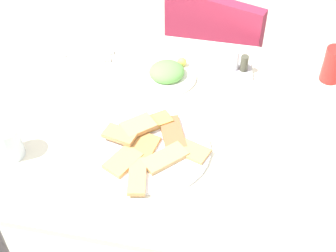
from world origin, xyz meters
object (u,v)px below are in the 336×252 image
Objects in this scene: spoon at (89,53)px; fork at (86,59)px; pide_platter at (153,148)px; drinking_glass at (8,142)px; dining_table at (176,142)px; dining_chair at (219,67)px; condiment_caddy at (239,66)px; paper_napkin at (88,57)px; soda_can at (333,65)px; salad_plate_greens at (167,73)px.

fork is at bearing -106.77° from spoon.
pide_platter is 3.38× the size of drinking_glass.
pide_platter is 1.97× the size of fork.
dining_chair is at bearing 84.32° from dining_table.
dining_chair is 0.51m from condiment_caddy.
dining_chair is 2.58× the size of pide_platter.
paper_napkin is 0.75× the size of spoon.
dining_table is 0.70m from dining_chair.
pide_platter reaches higher than spoon.
drinking_glass reaches higher than dining_table.
paper_napkin is 1.24× the size of condiment_caddy.
soda_can reaches higher than pide_platter.
fork is at bearing 173.46° from salad_plate_greens.
dining_table is 10.41× the size of drinking_glass.
drinking_glass reaches higher than spoon.
drinking_glass reaches higher than paper_napkin.
spoon is at bearing 166.69° from salad_plate_greens.
salad_plate_greens is 1.62× the size of soda_can.
dining_chair is 1.08m from drinking_glass.
dining_table is 6.07× the size of fork.
drinking_glass is 0.58× the size of spoon.
dining_chair reaches higher than drinking_glass.
dining_table is 10.04× the size of condiment_caddy.
dining_table is 0.51m from drinking_glass.
drinking_glass reaches higher than salad_plate_greens.
soda_can is 0.94× the size of paper_napkin.
salad_plate_greens is at bearing -30.08° from spoon.
soda_can is at bearing -6.45° from fork.
paper_napkin is 0.53m from condiment_caddy.
drinking_glass is at bearing -119.38° from dining_chair.
drinking_glass is at bearing -98.20° from paper_napkin.
fork is (-0.32, 0.36, -0.01)m from pide_platter.
salad_plate_greens is at bearing 49.43° from drinking_glass.
dining_chair is at bearing 43.67° from paper_napkin.
paper_napkin is at bearing 81.80° from drinking_glass.
condiment_caddy is at bearing 63.57° from pide_platter.
pide_platter is 0.33m from salad_plate_greens.
soda_can is 0.70× the size of spoon.
soda_can reaches higher than paper_napkin.
pide_platter is at bearing -139.39° from soda_can.
paper_napkin reaches higher than dining_table.
condiment_caddy reaches higher than fork.
salad_plate_greens is at bearing 109.20° from dining_table.
pide_platter is 1.73× the size of salad_plate_greens.
spoon is (-0.30, 0.07, -0.01)m from salad_plate_greens.
dining_chair is 6.78× the size of paper_napkin.
dining_table is 6.06× the size of spoon.
fork is (0.00, -0.02, 0.00)m from paper_napkin.
pide_platter is 0.49m from fork.
salad_plate_greens is 1.52× the size of paper_napkin.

